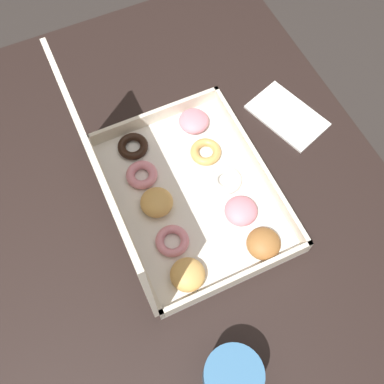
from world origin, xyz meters
TOP-DOWN VIEW (x-y plane):
  - ground_plane at (0.00, 0.00)m, footprint 8.00×8.00m
  - dining_table at (0.00, 0.00)m, footprint 1.01×0.78m
  - donut_box at (-0.01, 0.02)m, footprint 0.37×0.29m
  - coffee_mug at (-0.32, 0.06)m, footprint 0.09×0.09m
  - paper_napkin at (0.08, -0.27)m, footprint 0.18×0.14m

SIDE VIEW (x-z plane):
  - ground_plane at x=0.00m, z-range 0.00..0.00m
  - dining_table at x=0.00m, z-range 0.25..0.97m
  - paper_napkin at x=0.08m, z-range 0.72..0.73m
  - coffee_mug at x=-0.32m, z-range 0.72..0.80m
  - donut_box at x=-0.01m, z-range 0.63..0.92m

